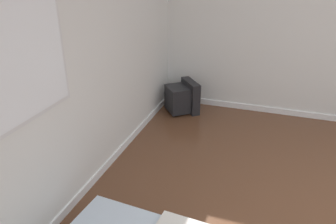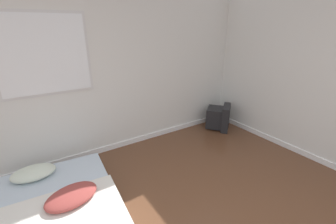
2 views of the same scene
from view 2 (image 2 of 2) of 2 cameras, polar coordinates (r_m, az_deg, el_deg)
wall_back at (r=3.56m, az=-18.78°, el=8.70°), size 7.86×0.08×2.60m
mattress_bed at (r=2.94m, az=-26.23°, el=-21.34°), size 1.39×1.86×0.31m
crt_tv at (r=4.70m, az=12.88°, el=-1.32°), size 0.62×0.62×0.50m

